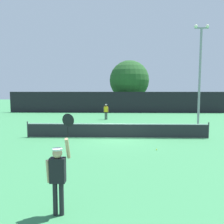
{
  "coord_description": "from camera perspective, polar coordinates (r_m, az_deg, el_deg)",
  "views": [
    {
      "loc": [
        0.11,
        -14.81,
        3.17
      ],
      "look_at": [
        -0.42,
        3.15,
        1.42
      ],
      "focal_mm": 36.32,
      "sensor_mm": 36.0,
      "label": 1
    }
  ],
  "objects": [
    {
      "name": "ground_plane",
      "position": [
        15.14,
        1.26,
        -6.51
      ],
      "size": [
        120.0,
        120.0,
        0.0
      ],
      "primitive_type": "plane",
      "color": "#387F4C"
    },
    {
      "name": "parked_car_near",
      "position": [
        39.03,
        -10.0,
        1.96
      ],
      "size": [
        2.46,
        4.42,
        1.69
      ],
      "rotation": [
        0.0,
        0.0,
        0.14
      ],
      "color": "white",
      "rests_on": "ground"
    },
    {
      "name": "player_serving",
      "position": [
        6.01,
        -13.38,
        -14.24
      ],
      "size": [
        0.67,
        0.4,
        2.58
      ],
      "color": "black",
      "rests_on": "ground"
    },
    {
      "name": "large_tree",
      "position": [
        35.54,
        4.39,
        7.95
      ],
      "size": [
        6.11,
        6.11,
        7.73
      ],
      "color": "brown",
      "rests_on": "ground"
    },
    {
      "name": "perimeter_fence",
      "position": [
        31.75,
        1.5,
        2.47
      ],
      "size": [
        30.59,
        0.12,
        2.92
      ],
      "primitive_type": "cube",
      "color": "black",
      "rests_on": "ground"
    },
    {
      "name": "tennis_net",
      "position": [
        15.05,
        1.26,
        -4.6
      ],
      "size": [
        12.07,
        0.08,
        1.07
      ],
      "color": "#232328",
      "rests_on": "ground"
    },
    {
      "name": "tennis_ball",
      "position": [
        12.36,
        11.15,
        -9.23
      ],
      "size": [
        0.07,
        0.07,
        0.07
      ],
      "primitive_type": "sphere",
      "color": "#CCE033",
      "rests_on": "ground"
    },
    {
      "name": "player_receiving",
      "position": [
        24.28,
        -1.52,
        0.43
      ],
      "size": [
        0.57,
        0.24,
        1.63
      ],
      "rotation": [
        0.0,
        0.0,
        3.14
      ],
      "color": "yellow",
      "rests_on": "ground"
    },
    {
      "name": "light_pole",
      "position": [
        19.81,
        21.27,
        9.7
      ],
      "size": [
        1.18,
        0.28,
        8.32
      ],
      "color": "gray",
      "rests_on": "ground"
    }
  ]
}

